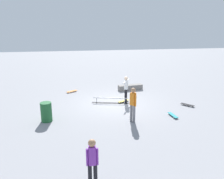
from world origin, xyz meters
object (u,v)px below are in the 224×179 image
object	(u,v)px
skateboard_main	(123,101)
trash_bin	(46,112)
bystander_orange_shirt	(133,103)
loose_skateboard_black	(187,105)
loose_skateboard_teal	(173,115)
grind_rail	(111,101)
skater_main	(126,87)
loose_skateboard_orange	(72,91)
skate_ledge	(130,87)
bystander_purple_shirt	(92,161)

from	to	relation	value
skateboard_main	trash_bin	bearing A→B (deg)	175.40
bystander_orange_shirt	loose_skateboard_black	world-z (taller)	bystander_orange_shirt
loose_skateboard_black	loose_skateboard_teal	distance (m)	2.06
grind_rail	skater_main	xyz separation A→B (m)	(-0.95, -0.01, 0.80)
loose_skateboard_orange	skate_ledge	bearing A→B (deg)	146.09
loose_skateboard_teal	trash_bin	distance (m)	6.44
skate_ledge	skateboard_main	size ratio (longest dim) A/B	2.26
skateboard_main	trash_bin	world-z (taller)	trash_bin
bystander_orange_shirt	loose_skateboard_teal	world-z (taller)	bystander_orange_shirt
loose_skateboard_orange	grind_rail	bearing A→B (deg)	97.59
skater_main	bystander_orange_shirt	distance (m)	2.95
grind_rail	loose_skateboard_orange	xyz separation A→B (m)	(2.30, -2.79, -0.07)
skateboard_main	loose_skateboard_orange	xyz separation A→B (m)	(3.12, -2.73, 0.00)
skateboard_main	bystander_purple_shirt	world-z (taller)	bystander_purple_shirt
skater_main	grind_rail	bearing A→B (deg)	-60.06
loose_skateboard_orange	bystander_orange_shirt	bearing A→B (deg)	84.90
bystander_purple_shirt	loose_skateboard_orange	distance (m)	10.13
skateboard_main	bystander_purple_shirt	bearing A→B (deg)	-140.37
loose_skateboard_black	loose_skateboard_teal	world-z (taller)	same
skater_main	loose_skateboard_teal	size ratio (longest dim) A/B	2.00
loose_skateboard_black	loose_skateboard_orange	xyz separation A→B (m)	(6.67, -4.08, 0.00)
trash_bin	grind_rail	bearing A→B (deg)	-149.48
bystander_orange_shirt	bystander_purple_shirt	distance (m)	4.98
skate_ledge	trash_bin	size ratio (longest dim) A/B	1.85
bystander_orange_shirt	trash_bin	xyz separation A→B (m)	(4.15, -0.82, -0.49)
skateboard_main	loose_skateboard_black	xyz separation A→B (m)	(-3.55, 1.35, 0.00)
grind_rail	bystander_purple_shirt	size ratio (longest dim) A/B	1.46
loose_skateboard_orange	skateboard_main	bearing A→B (deg)	106.93
loose_skateboard_black	loose_skateboard_teal	xyz separation A→B (m)	(1.54, 1.37, 0.00)
skate_ledge	trash_bin	world-z (taller)	trash_bin
loose_skateboard_black	trash_bin	size ratio (longest dim) A/B	0.78
skate_ledge	skater_main	distance (m)	2.91
grind_rail	loose_skateboard_black	world-z (taller)	grind_rail
bystander_orange_shirt	loose_skateboard_orange	xyz separation A→B (m)	(2.88, -5.71, -0.90)
skateboard_main	loose_skateboard_black	size ratio (longest dim) A/B	1.05
skate_ledge	skater_main	world-z (taller)	skater_main
grind_rail	loose_skateboard_black	xyz separation A→B (m)	(-4.37, 1.29, -0.07)
bystander_purple_shirt	trash_bin	world-z (taller)	bystander_purple_shirt
grind_rail	bystander_orange_shirt	world-z (taller)	bystander_orange_shirt
grind_rail	bystander_purple_shirt	bearing A→B (deg)	91.05
loose_skateboard_black	loose_skateboard_orange	distance (m)	7.82
grind_rail	bystander_orange_shirt	distance (m)	3.09
skater_main	bystander_orange_shirt	size ratio (longest dim) A/B	0.95
skateboard_main	skate_ledge	bearing A→B (deg)	35.92
skateboard_main	loose_skateboard_black	distance (m)	3.80
bystander_purple_shirt	trash_bin	distance (m)	5.51
skate_ledge	bystander_purple_shirt	world-z (taller)	bystander_purple_shirt
bystander_purple_shirt	loose_skateboard_black	world-z (taller)	bystander_purple_shirt
skateboard_main	trash_bin	xyz separation A→B (m)	(4.39, 2.16, 0.41)
loose_skateboard_orange	trash_bin	size ratio (longest dim) A/B	0.81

